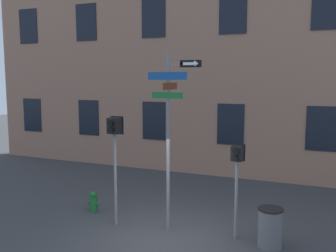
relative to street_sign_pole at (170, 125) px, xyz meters
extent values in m
plane|color=#38383A|center=(0.19, -0.72, -2.87)|extent=(60.00, 60.00, 0.00)
cube|color=#936B56|center=(0.19, 6.30, 3.77)|extent=(24.00, 0.60, 13.28)
cube|color=black|center=(-10.09, 5.98, -0.65)|extent=(1.10, 0.03, 1.68)
cube|color=black|center=(-6.67, 5.98, -0.65)|extent=(1.10, 0.03, 1.68)
cube|color=black|center=(-3.24, 5.98, -0.65)|extent=(1.10, 0.03, 1.68)
cube|color=black|center=(0.19, 5.98, -0.65)|extent=(1.10, 0.03, 1.68)
cube|color=black|center=(3.62, 5.98, -0.65)|extent=(1.10, 0.03, 1.68)
cube|color=black|center=(-10.09, 5.98, 3.77)|extent=(1.10, 0.03, 1.68)
cube|color=black|center=(-6.67, 5.98, 3.77)|extent=(1.10, 0.03, 1.68)
cube|color=black|center=(-3.24, 5.98, 3.77)|extent=(1.10, 0.03, 1.68)
cube|color=black|center=(0.19, 5.98, 3.77)|extent=(1.10, 0.03, 1.68)
cube|color=black|center=(3.62, 5.98, 3.77)|extent=(1.10, 0.03, 1.68)
cylinder|color=slate|center=(-0.07, 0.01, -0.52)|extent=(0.09, 0.09, 4.70)
cube|color=slate|center=(0.24, 0.01, 1.56)|extent=(0.62, 0.05, 0.05)
cube|color=#14478C|center=(-0.07, -0.05, 1.26)|extent=(1.07, 0.02, 0.20)
cube|color=brown|center=(-0.01, 0.01, 1.00)|extent=(0.02, 0.93, 0.18)
cube|color=#196B2D|center=(-0.07, -0.05, 0.77)|extent=(0.86, 0.02, 0.16)
cube|color=black|center=(0.55, -0.01, 1.56)|extent=(0.56, 0.02, 0.18)
cube|color=white|center=(0.51, -0.02, 1.56)|extent=(0.32, 0.01, 0.07)
cone|color=white|center=(0.71, -0.02, 1.56)|extent=(0.10, 0.14, 0.14)
cylinder|color=slate|center=(-1.56, -0.19, -1.58)|extent=(0.08, 0.08, 2.58)
cube|color=black|center=(-1.56, -0.19, -0.07)|extent=(0.34, 0.26, 0.43)
cube|color=black|center=(-1.56, -0.05, -0.07)|extent=(0.40, 0.02, 0.49)
cylinder|color=black|center=(-1.56, -0.38, 0.02)|extent=(0.15, 0.12, 0.15)
cylinder|color=black|center=(-1.56, -0.38, -0.17)|extent=(0.15, 0.12, 0.15)
cylinder|color=#EA4C14|center=(-1.56, -0.32, 0.02)|extent=(0.12, 0.01, 0.12)
cylinder|color=slate|center=(1.72, 0.20, -1.85)|extent=(0.08, 0.08, 2.03)
cube|color=black|center=(1.72, 0.20, -0.65)|extent=(0.28, 0.26, 0.37)
cube|color=black|center=(1.72, 0.34, -0.65)|extent=(0.34, 0.02, 0.43)
cylinder|color=black|center=(1.72, 0.01, -0.57)|extent=(0.13, 0.12, 0.13)
cylinder|color=black|center=(1.72, 0.01, -0.74)|extent=(0.13, 0.12, 0.13)
cylinder|color=silver|center=(1.72, 0.07, -0.57)|extent=(0.10, 0.01, 0.10)
cylinder|color=#196028|center=(-2.73, 0.44, -2.63)|extent=(0.23, 0.23, 0.47)
sphere|color=#196028|center=(-2.73, 0.44, -2.33)|extent=(0.20, 0.20, 0.20)
cylinder|color=#196028|center=(-2.89, 0.44, -2.61)|extent=(0.08, 0.08, 0.08)
cylinder|color=#196028|center=(-2.57, 0.44, -2.61)|extent=(0.08, 0.08, 0.08)
cylinder|color=#59595B|center=(2.60, 0.05, -2.41)|extent=(0.57, 0.57, 0.92)
cylinder|color=black|center=(2.60, 0.05, -1.92)|extent=(0.61, 0.61, 0.04)
camera|label=1|loc=(3.66, -8.90, 1.19)|focal=40.00mm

